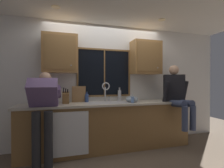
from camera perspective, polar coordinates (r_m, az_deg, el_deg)
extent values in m
cube|color=silver|center=(3.59, -2.48, -0.12)|extent=(5.69, 0.12, 2.55)
cylinder|color=#FFEAB2|center=(3.08, -18.98, 23.93)|extent=(0.14, 0.14, 0.01)
cylinder|color=#FFEAB2|center=(3.59, 16.88, 20.49)|extent=(0.14, 0.14, 0.01)
cube|color=black|center=(3.53, -2.66, 3.93)|extent=(1.10, 0.02, 0.95)
cube|color=brown|center=(3.58, -2.63, 11.84)|extent=(1.17, 0.02, 0.04)
cube|color=brown|center=(3.52, -2.62, -4.08)|extent=(1.17, 0.02, 0.04)
cube|color=brown|center=(3.43, -11.90, 4.01)|extent=(0.03, 0.02, 0.95)
cube|color=brown|center=(3.69, 5.98, 3.78)|extent=(0.03, 0.02, 0.95)
cube|color=brown|center=(3.51, -2.61, 3.94)|extent=(0.02, 0.02, 0.95)
cube|color=olive|center=(3.37, -1.00, -14.53)|extent=(3.29, 0.58, 0.88)
cube|color=beige|center=(3.26, -0.91, -6.81)|extent=(3.35, 0.62, 0.04)
cube|color=white|center=(2.95, -14.19, -16.42)|extent=(0.60, 0.02, 0.74)
cube|color=#9E703D|center=(3.31, -17.52, 9.95)|extent=(0.64, 0.33, 0.72)
cube|color=olive|center=(3.14, -17.58, 10.46)|extent=(0.56, 0.01, 0.62)
sphere|color=#B2B2B7|center=(3.10, -14.03, 6.29)|extent=(0.02, 0.02, 0.02)
cube|color=#9E703D|center=(3.73, 11.62, 8.91)|extent=(0.64, 0.33, 0.72)
cube|color=olive|center=(3.58, 12.91, 9.25)|extent=(0.56, 0.01, 0.62)
sphere|color=#B2B2B7|center=(3.65, 15.59, 5.45)|extent=(0.02, 0.02, 0.02)
cube|color=#B7B7BC|center=(3.26, -1.44, -6.63)|extent=(0.80, 0.46, 0.02)
cube|color=#9C9CA0|center=(3.23, -4.90, -8.49)|extent=(0.36, 0.42, 0.20)
cube|color=#9C9CA0|center=(3.33, 1.92, -8.21)|extent=(0.36, 0.42, 0.20)
cube|color=#B7B7BC|center=(3.28, -1.44, -8.36)|extent=(0.04, 0.42, 0.20)
cylinder|color=silver|center=(3.46, -2.37, -3.55)|extent=(0.03, 0.03, 0.30)
torus|color=silver|center=(3.39, -2.13, -0.76)|extent=(0.16, 0.02, 0.16)
cylinder|color=silver|center=(3.49, -1.09, -5.16)|extent=(0.03, 0.03, 0.09)
cylinder|color=#262628|center=(2.84, -24.77, -17.54)|extent=(0.13, 0.13, 0.88)
cylinder|color=#262628|center=(2.82, -21.19, -17.65)|extent=(0.13, 0.13, 0.88)
cube|color=slate|center=(2.88, -22.61, -3.86)|extent=(0.44, 0.55, 0.58)
sphere|color=tan|center=(3.13, -22.12, 1.98)|extent=(0.21, 0.21, 0.21)
cylinder|color=slate|center=(3.09, -26.31, -2.65)|extent=(0.09, 0.52, 0.26)
cylinder|color=slate|center=(3.04, -18.12, -2.66)|extent=(0.09, 0.52, 0.26)
cylinder|color=#384260|center=(3.50, 21.62, -6.34)|extent=(0.14, 0.43, 0.16)
cylinder|color=#384260|center=(3.61, 23.89, -6.13)|extent=(0.14, 0.43, 0.16)
cylinder|color=#384260|center=(3.37, 23.94, -10.92)|extent=(0.11, 0.11, 0.46)
cylinder|color=#384260|center=(3.49, 26.23, -10.54)|extent=(0.11, 0.11, 0.46)
cube|color=black|center=(3.71, 20.66, -1.30)|extent=(0.45, 0.34, 0.56)
sphere|color=tan|center=(3.71, 20.68, 4.57)|extent=(0.20, 0.20, 0.20)
cylinder|color=black|center=(3.54, 18.16, -2.68)|extent=(0.08, 0.20, 0.47)
cylinder|color=black|center=(3.81, 23.87, -2.46)|extent=(0.08, 0.20, 0.47)
cube|color=brown|center=(3.19, -15.78, -4.75)|extent=(0.12, 0.18, 0.25)
cylinder|color=black|center=(3.12, -16.43, -2.07)|extent=(0.02, 0.05, 0.09)
cylinder|color=black|center=(3.12, -15.78, -2.19)|extent=(0.02, 0.04, 0.08)
cylinder|color=black|center=(3.12, -15.14, -2.32)|extent=(0.02, 0.04, 0.06)
cube|color=#997047|center=(3.37, -11.47, -3.50)|extent=(0.27, 0.09, 0.33)
ellipsoid|color=#8C99A8|center=(3.35, 6.94, -5.27)|extent=(0.26, 0.26, 0.13)
cylinder|color=#668CCC|center=(3.24, 7.17, -5.43)|extent=(0.06, 0.06, 0.12)
cylinder|color=silver|center=(3.23, 7.17, -4.01)|extent=(0.02, 0.02, 0.04)
cylinder|color=silver|center=(3.21, 7.30, -3.61)|extent=(0.01, 0.04, 0.01)
cylinder|color=#334C8C|center=(3.39, -8.77, -4.83)|extent=(0.08, 0.08, 0.16)
cylinder|color=navy|center=(3.38, -8.77, -3.12)|extent=(0.03, 0.03, 0.04)
cylinder|color=black|center=(3.38, -8.77, -2.68)|extent=(0.04, 0.04, 0.01)
cylinder|color=#B7B7BC|center=(3.54, 2.60, -4.02)|extent=(0.07, 0.07, 0.23)
cylinder|color=#929296|center=(3.53, 2.60, -1.70)|extent=(0.03, 0.03, 0.06)
cylinder|color=black|center=(3.53, 2.60, -1.14)|extent=(0.04, 0.04, 0.01)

